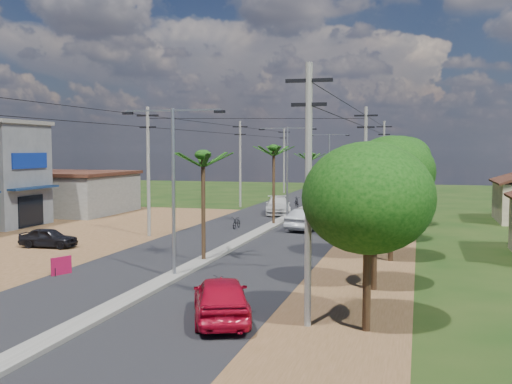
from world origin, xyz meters
The scene contains 34 objects.
ground centered at (0.00, 0.00, 0.00)m, with size 160.00×160.00×0.00m, color black.
road centered at (0.00, 15.00, 0.02)m, with size 12.00×110.00×0.04m, color black.
median centered at (0.00, 18.00, 0.09)m, with size 1.00×90.00×0.18m, color #605E56.
dirt_lot_west centered at (-15.00, 8.00, 0.02)m, with size 18.00×46.00×0.04m, color #53391C.
dirt_shoulder_east centered at (8.50, 15.00, 0.01)m, with size 5.00×90.00×0.03m, color #53391C.
low_shed centered at (-21.00, 24.00, 1.97)m, with size 10.40×10.40×3.95m.
tree_east_a centered at (9.50, -6.00, 4.49)m, with size 4.40×4.40×6.37m.
tree_east_b centered at (9.30, 0.00, 4.11)m, with size 4.00×4.00×5.83m.
tree_east_c centered at (9.70, 7.00, 4.86)m, with size 4.60×4.60×6.83m.
tree_east_d centered at (9.40, 14.00, 4.34)m, with size 4.20×4.20×6.13m.
tree_east_e centered at (9.60, 22.00, 5.09)m, with size 4.80×4.80×7.14m.
tree_east_f centered at (9.20, 30.00, 3.89)m, with size 3.80×3.80×5.52m.
tree_east_g centered at (9.80, 38.00, 5.24)m, with size 5.00×5.00×7.38m.
tree_east_h centered at (9.50, 46.00, 4.64)m, with size 4.40×4.40×6.52m.
palm_median_near centered at (0.00, 4.00, 5.54)m, with size 2.00×2.00×6.15m.
palm_median_mid centered at (0.00, 20.00, 5.90)m, with size 2.00×2.00×6.55m.
palm_median_far centered at (0.00, 36.00, 5.26)m, with size 2.00×2.00×5.85m.
streetlight_near centered at (0.00, 0.00, 4.79)m, with size 5.10×0.18×8.00m.
streetlight_mid centered at (0.00, 25.00, 4.79)m, with size 5.10×0.18×8.00m.
streetlight_far centered at (0.00, 50.00, 4.79)m, with size 5.10×0.18×8.00m.
utility_pole_w_b centered at (-7.00, 12.00, 4.76)m, with size 1.60×0.24×9.00m.
utility_pole_w_c centered at (-7.00, 34.00, 4.76)m, with size 1.60×0.24×9.00m.
utility_pole_w_d centered at (-7.00, 55.00, 4.76)m, with size 1.60×0.24×9.00m.
utility_pole_e_a centered at (7.50, -6.00, 4.76)m, with size 1.60×0.24×9.00m.
utility_pole_e_b centered at (7.50, 16.00, 4.76)m, with size 1.60×0.24×9.00m.
utility_pole_e_c centered at (7.50, 38.00, 4.76)m, with size 1.60×0.24×9.00m.
car_red_near centered at (4.45, -6.21, 0.81)m, with size 1.92×4.77×1.63m, color maroon.
car_silver_mid centered at (3.22, 17.96, 0.80)m, with size 1.69×4.86×1.60m, color gray.
car_white_far centered at (-1.50, 27.89, 0.80)m, with size 2.24×5.51×1.60m, color #AAA9A5.
car_parked_dark centered at (-10.89, 5.93, 0.61)m, with size 1.44×3.57×1.22m, color black.
moto_rider_east centered at (3.02, -3.17, 0.41)m, with size 0.55×1.58×0.83m, color black.
moto_rider_west_a centered at (-2.28, 17.42, 0.46)m, with size 0.61×1.75×0.92m, color black.
moto_rider_west_b centered at (-1.20, 35.19, 0.54)m, with size 0.51×1.79×1.08m, color black.
roadside_sign centered at (-5.50, -0.90, 0.45)m, with size 0.52×1.04×0.91m.
Camera 1 is at (11.12, -25.97, 6.12)m, focal length 42.00 mm.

